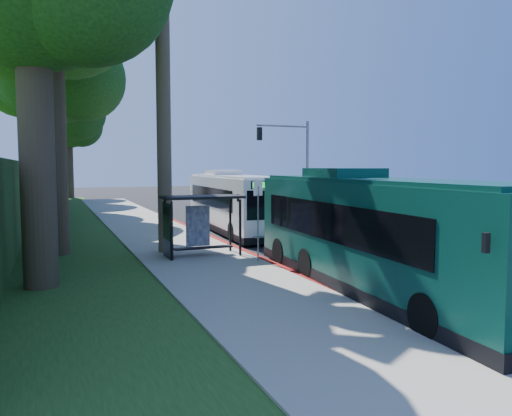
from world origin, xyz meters
name	(u,v)px	position (x,y,z in m)	size (l,w,h in m)	color
ground	(317,239)	(0.00, 0.00, 0.00)	(140.00, 140.00, 0.00)	black
sidewalk	(178,246)	(-7.30, 0.00, 0.06)	(4.50, 70.00, 0.12)	gray
red_curb	(258,257)	(-5.00, -4.00, 0.07)	(0.25, 30.00, 0.13)	maroon
grass_verge	(45,239)	(-13.00, 5.00, 0.03)	(8.00, 70.00, 0.06)	#234719
bus_shelter	(195,214)	(-7.26, -2.86, 1.81)	(3.20, 1.51, 2.55)	black
stop_sign_pole	(258,210)	(-5.40, -5.00, 2.08)	(0.35, 0.06, 3.17)	gray
traffic_signal_pole	(295,157)	(3.78, 10.00, 4.42)	(4.10, 0.30, 7.00)	gray
tree_2	(58,70)	(-11.89, 15.98, 10.48)	(8.82, 8.40, 15.12)	#382B1E
tree_3	(30,67)	(-13.88, 23.98, 11.98)	(10.08, 9.60, 17.28)	#382B1E
tree_4	(61,106)	(-11.40, 31.98, 9.73)	(8.40, 8.00, 14.14)	#382B1E
tree_5	(68,121)	(-10.41, 39.99, 8.96)	(7.35, 7.00, 12.86)	#382B1E
white_bus	(232,202)	(-3.00, 4.56, 1.71)	(3.17, 11.89, 3.51)	silver
teal_bus	(374,232)	(-3.79, -10.09, 1.79)	(3.43, 12.48, 3.68)	#0A392E
pickup	(278,209)	(2.11, 9.29, 0.77)	(2.56, 5.54, 1.54)	white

